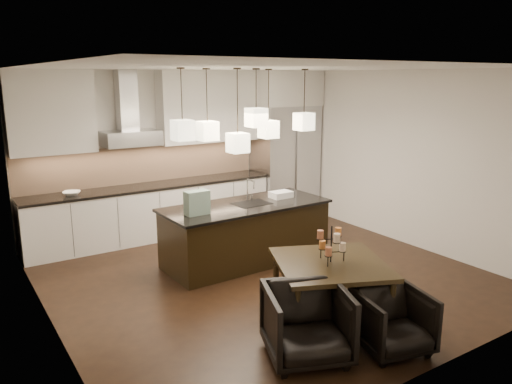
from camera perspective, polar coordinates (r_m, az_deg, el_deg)
floor at (r=7.01m, az=0.91°, el=-9.60°), size 5.50×5.50×0.02m
ceiling at (r=6.47m, az=1.00°, el=14.13°), size 5.50×5.50×0.02m
wall_back at (r=8.98m, az=-9.00°, el=4.64°), size 5.50×0.02×2.80m
wall_front at (r=4.64m, az=20.47°, el=-3.88°), size 5.50×0.02×2.80m
wall_left at (r=5.57m, az=-23.27°, el=-1.38°), size 0.02×5.50×2.80m
wall_right at (r=8.43m, az=16.71°, el=3.71°), size 0.02×5.50×2.80m
refrigerator at (r=9.76m, az=3.33°, el=3.50°), size 1.20×0.72×2.15m
fridge_panel at (r=9.63m, az=3.44°, el=11.75°), size 1.26×0.72×0.65m
lower_cabinets at (r=8.64m, az=-11.65°, el=-2.31°), size 4.21×0.62×0.88m
countertop at (r=8.53m, az=-11.79°, el=0.67°), size 4.21×0.66×0.04m
backsplash at (r=8.74m, az=-12.62°, el=3.16°), size 4.21×0.02×0.63m
upper_cab_left at (r=8.09m, az=-22.47°, el=8.44°), size 1.25×0.35×1.25m
upper_cab_right at (r=8.97m, az=-5.41°, el=9.71°), size 1.85×0.35×1.25m
hood_canopy at (r=8.34m, az=-14.10°, el=5.99°), size 0.90×0.52×0.24m
hood_chimney at (r=8.40m, az=-14.58°, el=10.12°), size 0.30×0.28×0.96m
fruit_bowl at (r=8.10m, az=-20.33°, el=-0.15°), size 0.34×0.34×0.06m
island_body at (r=7.38m, az=-1.18°, el=-4.85°), size 2.41×1.01×0.84m
island_top at (r=7.26m, az=-1.20°, el=-1.55°), size 2.48×1.09×0.04m
faucet at (r=7.34m, az=-0.99°, el=0.23°), size 0.10×0.23×0.36m
tote_bag at (r=6.73m, az=-6.76°, el=-1.21°), size 0.33×0.18×0.32m
food_container at (r=7.65m, az=2.86°, el=-0.29°), size 0.33×0.24×0.10m
dining_table at (r=5.73m, az=8.41°, el=-11.18°), size 1.54×1.54×0.70m
candelabra at (r=5.52m, az=8.60°, el=-5.91°), size 0.44×0.44×0.41m
candle_a at (r=5.58m, az=9.87°, el=-6.20°), size 0.09×0.09×0.09m
candle_b at (r=5.62m, az=7.59°, el=-5.97°), size 0.09×0.09×0.09m
candle_c at (r=5.42m, az=8.29°, el=-6.72°), size 0.09×0.09×0.09m
candle_d at (r=5.60m, az=9.37°, el=-4.50°), size 0.09×0.09×0.09m
candle_e at (r=5.47m, az=7.36°, el=-4.84°), size 0.09×0.09×0.09m
candle_f at (r=5.39m, az=9.23°, el=-5.19°), size 0.09×0.09×0.09m
armchair_left at (r=5.00m, az=5.85°, el=-14.73°), size 1.01×1.03×0.72m
armchair_right at (r=5.31m, az=15.36°, el=-14.04°), size 0.81×0.83×0.62m
pendant_a at (r=6.45m, az=-8.38°, el=6.99°), size 0.24×0.24×0.26m
pendant_b at (r=6.86m, az=-5.56°, el=6.96°), size 0.24×0.24×0.26m
pendant_c at (r=6.94m, az=0.01°, el=8.50°), size 0.24×0.24×0.26m
pendant_d at (r=7.51m, az=1.42°, el=7.17°), size 0.24×0.24×0.26m
pendant_e at (r=7.57m, az=5.49°, el=8.01°), size 0.24×0.24×0.26m
pendant_f at (r=6.66m, az=-2.10°, el=5.64°), size 0.24×0.24×0.26m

